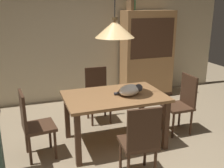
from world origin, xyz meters
TOP-DOWN VIEW (x-y plane):
  - ground at (0.00, 0.00)m, footprint 10.00×10.00m
  - back_wall at (0.00, 2.65)m, footprint 6.40×0.10m
  - dining_table at (-0.05, 0.55)m, footprint 1.40×0.90m
  - chair_left_side at (-1.18, 0.54)m, footprint 0.44×0.44m
  - chair_right_side at (1.07, 0.55)m, footprint 0.40×0.40m
  - chair_near_front at (-0.06, -0.33)m, footprint 0.43×0.43m
  - chair_far_back at (-0.05, 1.43)m, footprint 0.41×0.41m
  - cat_sleeping at (0.16, 0.47)m, footprint 0.41×0.33m
  - pendant_lamp at (-0.05, 0.55)m, footprint 0.52×0.52m
  - hutch_bookcase at (1.33, 2.32)m, footprint 1.12×0.45m
  - book_brown_thick at (0.91, 2.32)m, footprint 0.06×0.24m
  - book_green_slim at (0.97, 2.32)m, footprint 0.03×0.20m

SIDE VIEW (x-z plane):
  - ground at x=0.00m, z-range 0.00..0.00m
  - chair_left_side at x=-1.18m, z-range 0.05..0.98m
  - chair_right_side at x=1.07m, z-range 0.05..0.98m
  - chair_near_front at x=-0.06m, z-range 0.05..0.98m
  - chair_far_back at x=-0.05m, z-range 0.05..0.98m
  - dining_table at x=-0.05m, z-range 0.27..1.02m
  - cat_sleeping at x=0.16m, z-range 0.75..0.90m
  - hutch_bookcase at x=1.33m, z-range -0.04..1.81m
  - back_wall at x=0.00m, z-range 0.00..2.90m
  - pendant_lamp at x=-0.05m, z-range 1.01..2.31m
  - book_brown_thick at x=0.91m, z-range 1.85..2.07m
  - book_green_slim at x=0.97m, z-range 1.85..2.11m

